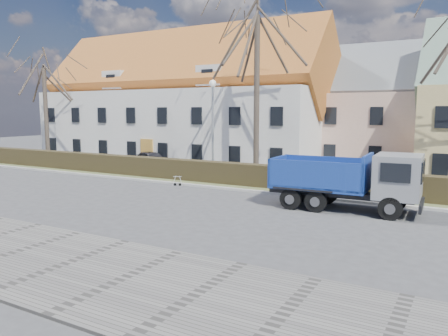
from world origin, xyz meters
The scene contains 13 objects.
ground centered at (0.00, 0.00, 0.00)m, with size 120.00×120.00×0.00m, color #404043.
sidewalk_near centered at (0.00, -8.50, 0.04)m, with size 80.00×5.00×0.08m, color slate.
curb_far centered at (0.00, 4.60, 0.06)m, with size 80.00×0.30×0.12m, color #A3A19C.
grass_strip centered at (0.00, 6.20, 0.05)m, with size 80.00×3.00×0.10m, color #4F5932.
hedge centered at (0.00, 6.00, 0.65)m, with size 60.00×0.90×1.30m, color #2C2416.
building_white centered at (-13.00, 16.00, 4.75)m, with size 26.80×10.80×9.50m, color silver, non-canonical shape.
building_pink centered at (4.00, 20.00, 4.00)m, with size 10.80×8.80×8.00m, color #D5AA96, non-canonical shape.
tree_0 centered at (-22.00, 8.50, 4.95)m, with size 7.20×7.20×9.90m, color #3B3128, non-canonical shape.
tree_1 centered at (-2.00, 8.50, 6.33)m, with size 9.20×9.20×12.65m, color #3B3128, non-canonical shape.
dump_truck centered at (4.92, 2.68, 1.36)m, with size 6.79×2.52×2.72m, color navy, non-canonical shape.
streetlight centered at (-4.35, 7.00, 3.24)m, with size 0.51×0.51×6.48m, color #989DA1, non-canonical shape.
cart_frame centered at (-5.37, 4.16, 0.33)m, with size 0.72×0.41×0.66m, color silver, non-canonical shape.
parked_car_a centered at (-11.56, 9.76, 0.69)m, with size 1.62×4.03×1.37m, color black.
Camera 1 is at (9.97, -16.87, 4.45)m, focal length 35.00 mm.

